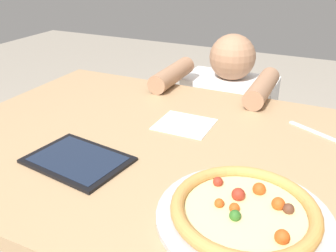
{
  "coord_description": "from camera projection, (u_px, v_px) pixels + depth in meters",
  "views": [
    {
      "loc": [
        0.39,
        -0.77,
        1.22
      ],
      "look_at": [
        0.01,
        0.04,
        0.78
      ],
      "focal_mm": 38.87,
      "sensor_mm": 36.0,
      "label": 1
    }
  ],
  "objects": [
    {
      "name": "fork",
      "position": [
        324.0,
        136.0,
        1.01
      ],
      "size": [
        0.19,
        0.11,
        0.0
      ],
      "color": "silver",
      "rests_on": "dining_table"
    },
    {
      "name": "pizza_near",
      "position": [
        245.0,
        212.0,
        0.69
      ],
      "size": [
        0.34,
        0.34,
        0.04
      ],
      "color": "#B7B7BC",
      "rests_on": "dining_table"
    },
    {
      "name": "diner_seated",
      "position": [
        226.0,
        144.0,
        1.67
      ],
      "size": [
        0.41,
        0.52,
        0.91
      ],
      "color": "#333847",
      "rests_on": "ground"
    },
    {
      "name": "dining_table",
      "position": [
        160.0,
        176.0,
        1.03
      ],
      "size": [
        1.22,
        0.89,
        0.75
      ],
      "color": "tan",
      "rests_on": "ground"
    },
    {
      "name": "tablet",
      "position": [
        78.0,
        160.0,
        0.89
      ],
      "size": [
        0.26,
        0.2,
        0.01
      ],
      "color": "black",
      "rests_on": "dining_table"
    },
    {
      "name": "paper_napkin",
      "position": [
        185.0,
        124.0,
        1.08
      ],
      "size": [
        0.16,
        0.14,
        0.0
      ],
      "primitive_type": "cube",
      "rotation": [
        0.0,
        0.0,
        -0.0
      ],
      "color": "white",
      "rests_on": "dining_table"
    }
  ]
}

